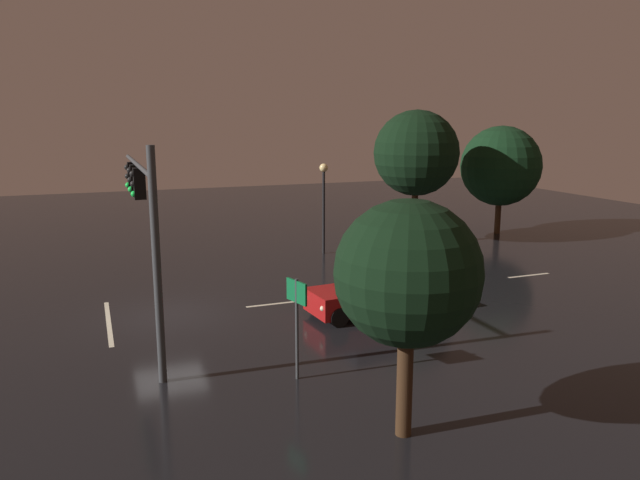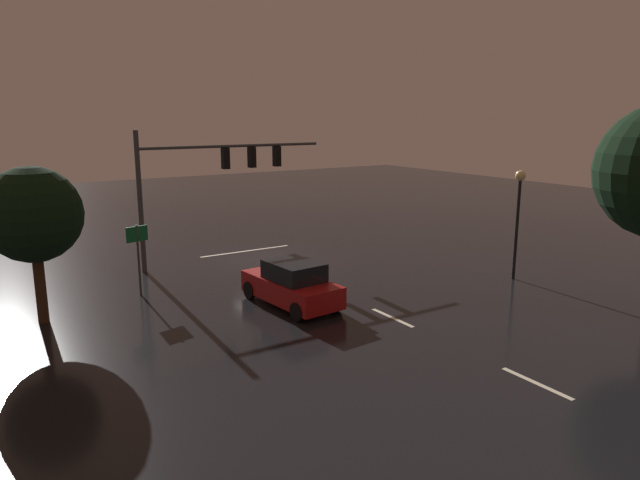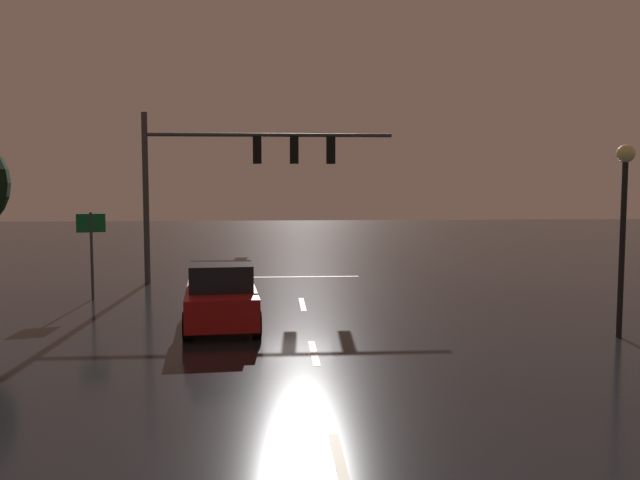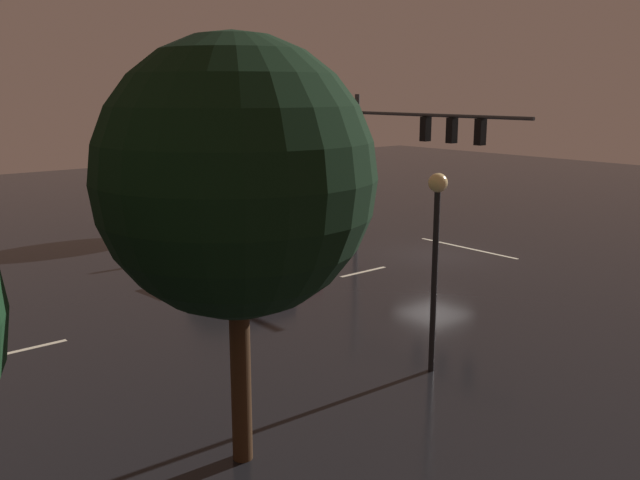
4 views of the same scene
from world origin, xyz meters
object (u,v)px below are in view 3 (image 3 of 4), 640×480
(traffic_signal_assembly, at_px, (239,164))
(street_lamp_left_kerb, at_px, (624,202))
(route_sign, at_px, (91,237))
(car_approaching, at_px, (221,295))

(traffic_signal_assembly, distance_m, street_lamp_left_kerb, 13.86)
(traffic_signal_assembly, relative_size, route_sign, 3.29)
(street_lamp_left_kerb, bearing_deg, route_sign, -23.87)
(street_lamp_left_kerb, height_order, route_sign, street_lamp_left_kerb)
(traffic_signal_assembly, height_order, car_approaching, traffic_signal_assembly)
(traffic_signal_assembly, distance_m, route_sign, 6.25)
(traffic_signal_assembly, xyz_separation_m, route_sign, (4.59, 3.47, -2.43))
(street_lamp_left_kerb, bearing_deg, traffic_signal_assembly, -45.24)
(street_lamp_left_kerb, distance_m, route_sign, 15.70)
(traffic_signal_assembly, distance_m, car_approaching, 8.55)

